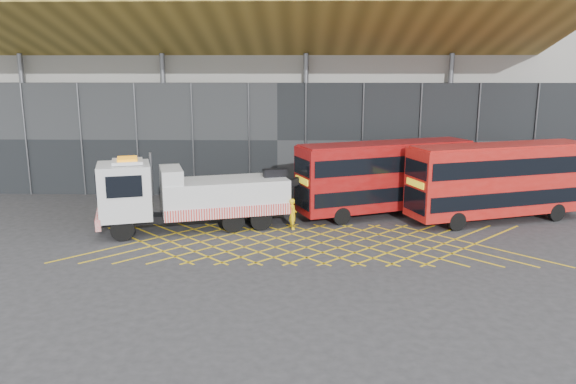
{
  "coord_description": "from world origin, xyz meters",
  "views": [
    {
      "loc": [
        3.74,
        -28.25,
        8.93
      ],
      "look_at": [
        3.0,
        1.5,
        2.4
      ],
      "focal_mm": 35.0,
      "sensor_mm": 36.0,
      "label": 1
    }
  ],
  "objects_px": {
    "worker": "(293,214)",
    "bus_towed": "(386,175)",
    "recovery_truck": "(188,195)",
    "bus_second": "(500,179)"
  },
  "relations": [
    {
      "from": "recovery_truck",
      "to": "worker",
      "type": "xyz_separation_m",
      "value": [
        5.9,
        0.24,
        -1.12
      ]
    },
    {
      "from": "bus_towed",
      "to": "worker",
      "type": "xyz_separation_m",
      "value": [
        -5.67,
        -3.34,
        -1.64
      ]
    },
    {
      "from": "worker",
      "to": "bus_towed",
      "type": "bearing_deg",
      "value": -67.09
    },
    {
      "from": "bus_second",
      "to": "worker",
      "type": "bearing_deg",
      "value": 171.25
    },
    {
      "from": "worker",
      "to": "bus_second",
      "type": "bearing_deg",
      "value": -87.57
    },
    {
      "from": "worker",
      "to": "recovery_truck",
      "type": "bearing_deg",
      "value": 84.7
    },
    {
      "from": "bus_towed",
      "to": "recovery_truck",
      "type": "bearing_deg",
      "value": 175.05
    },
    {
      "from": "bus_towed",
      "to": "bus_second",
      "type": "distance_m",
      "value": 6.7
    },
    {
      "from": "bus_second",
      "to": "worker",
      "type": "xyz_separation_m",
      "value": [
        -12.27,
        -2.17,
        -1.68
      ]
    },
    {
      "from": "recovery_truck",
      "to": "worker",
      "type": "bearing_deg",
      "value": -14.87
    }
  ]
}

